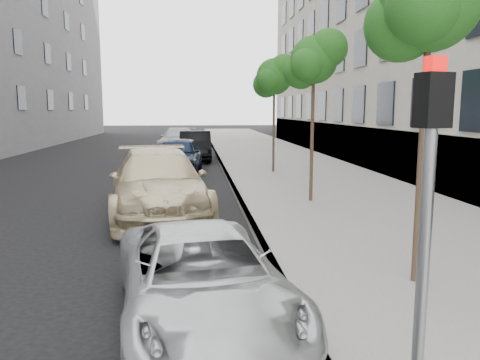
{
  "coord_description": "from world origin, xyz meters",
  "views": [
    {
      "loc": [
        -0.17,
        -5.14,
        2.76
      ],
      "look_at": [
        0.65,
        3.21,
        1.5
      ],
      "focal_mm": 35.0,
      "sensor_mm": 36.0,
      "label": 1
    }
  ],
  "objects": [
    {
      "name": "ground",
      "position": [
        0.0,
        0.0,
        0.0
      ],
      "size": [
        160.0,
        160.0,
        0.0
      ],
      "primitive_type": "plane",
      "color": "black",
      "rests_on": "ground"
    },
    {
      "name": "sidewalk",
      "position": [
        4.3,
        24.0,
        0.07
      ],
      "size": [
        6.4,
        72.0,
        0.14
      ],
      "primitive_type": "cube",
      "color": "gray",
      "rests_on": "ground"
    },
    {
      "name": "curb",
      "position": [
        1.18,
        24.0,
        0.07
      ],
      "size": [
        0.15,
        72.0,
        0.14
      ],
      "primitive_type": "cube",
      "color": "#9E9B93",
      "rests_on": "ground"
    },
    {
      "name": "tree_near",
      "position": [
        3.23,
        1.5,
        4.3
      ],
      "size": [
        1.78,
        1.58,
        5.04
      ],
      "color": "#38281C",
      "rests_on": "sidewalk"
    },
    {
      "name": "tree_mid",
      "position": [
        3.23,
        8.0,
        4.14
      ],
      "size": [
        1.68,
        1.48,
        4.83
      ],
      "color": "#38281C",
      "rests_on": "sidewalk"
    },
    {
      "name": "tree_far",
      "position": [
        3.23,
        14.5,
        4.13
      ],
      "size": [
        1.82,
        1.62,
        4.89
      ],
      "color": "#38281C",
      "rests_on": "sidewalk"
    },
    {
      "name": "signal_pole",
      "position": [
        1.66,
        -1.68,
        2.04
      ],
      "size": [
        0.28,
        0.23,
        3.02
      ],
      "rotation": [
        0.0,
        0.0,
        0.24
      ],
      "color": "#939699",
      "rests_on": "sidewalk"
    },
    {
      "name": "minivan",
      "position": [
        -0.1,
        0.63,
        0.61
      ],
      "size": [
        2.66,
        4.65,
        1.22
      ],
      "primitive_type": "imported",
      "rotation": [
        0.0,
        0.0,
        0.15
      ],
      "color": "silver",
      "rests_on": "ground"
    },
    {
      "name": "suv",
      "position": [
        -1.13,
        7.09,
        0.86
      ],
      "size": [
        3.18,
        6.17,
        1.71
      ],
      "primitive_type": "imported",
      "rotation": [
        0.0,
        0.0,
        0.14
      ],
      "color": "beige",
      "rests_on": "ground"
    },
    {
      "name": "sedan_blue",
      "position": [
        -0.86,
        15.25,
        0.8
      ],
      "size": [
        2.26,
        4.82,
        1.59
      ],
      "primitive_type": "imported",
      "rotation": [
        0.0,
        0.0,
        -0.08
      ],
      "color": "#0F1C33",
      "rests_on": "ground"
    },
    {
      "name": "sedan_black",
      "position": [
        -0.1,
        20.61,
        0.8
      ],
      "size": [
        1.71,
        4.85,
        1.6
      ],
      "primitive_type": "imported",
      "rotation": [
        0.0,
        0.0,
        -0.0
      ],
      "color": "black",
      "rests_on": "ground"
    },
    {
      "name": "sedan_rear",
      "position": [
        -1.24,
        26.32,
        0.78
      ],
      "size": [
        2.7,
        5.56,
        1.56
      ],
      "primitive_type": "imported",
      "rotation": [
        0.0,
        0.0,
        -0.1
      ],
      "color": "#9FA0A6",
      "rests_on": "ground"
    }
  ]
}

